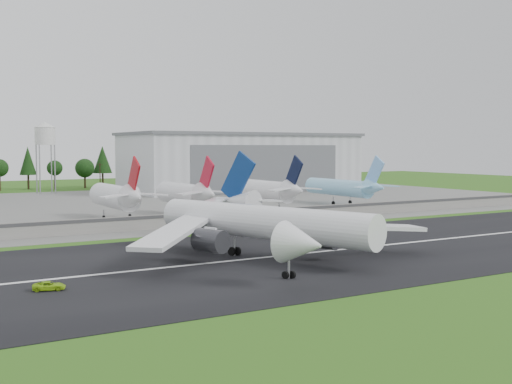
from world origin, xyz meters
TOP-DOWN VIEW (x-y plane):
  - ground at (0.00, 0.00)m, footprint 600.00×600.00m
  - runway at (0.00, 10.00)m, footprint 320.00×60.00m
  - runway_centerline at (0.00, 10.00)m, footprint 220.00×1.00m
  - apron at (0.00, 120.00)m, footprint 320.00×150.00m
  - blast_fence at (0.00, 54.99)m, footprint 240.00×0.61m
  - hangar_east at (75.00, 164.92)m, footprint 102.00×47.00m
  - water_tower at (-5.00, 185.00)m, footprint 8.40×8.40m
  - utility_poles at (0.00, 200.00)m, footprint 230.00×3.00m
  - treeline at (0.00, 215.00)m, footprint 320.00×16.00m
  - main_airliner at (-7.91, 9.59)m, footprint 54.00×57.55m
  - ground_vehicle at (-45.24, 2.98)m, footprint 4.64×3.06m
  - parked_jet_red_a at (-10.94, 76.59)m, footprint 7.36×31.29m
  - parked_jet_red_b at (8.61, 76.58)m, footprint 7.36×31.29m
  - parked_jet_navy at (35.70, 76.58)m, footprint 7.36×31.29m
  - parked_jet_skyblue at (66.89, 81.54)m, footprint 7.36×37.29m

SIDE VIEW (x-z plane):
  - ground at x=0.00m, z-range 0.00..0.00m
  - utility_poles at x=0.00m, z-range -6.00..6.00m
  - treeline at x=0.00m, z-range -11.00..11.00m
  - runway at x=0.00m, z-range 0.00..0.10m
  - apron at x=0.00m, z-range 0.00..0.10m
  - runway_centerline at x=0.00m, z-range 0.10..0.12m
  - ground_vehicle at x=-45.24m, z-range 0.10..1.29m
  - blast_fence at x=0.00m, z-range 0.06..3.56m
  - main_airliner at x=-7.91m, z-range -4.19..13.98m
  - parked_jet_skyblue at x=66.89m, z-range -2.28..14.25m
  - parked_jet_red_b at x=8.61m, z-range -2.10..14.73m
  - parked_jet_navy at x=35.70m, z-range -2.09..14.76m
  - parked_jet_red_a at x=-10.94m, z-range -2.07..14.82m
  - hangar_east at x=75.00m, z-range 0.03..25.23m
  - water_tower at x=-5.00m, z-range 9.85..39.25m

